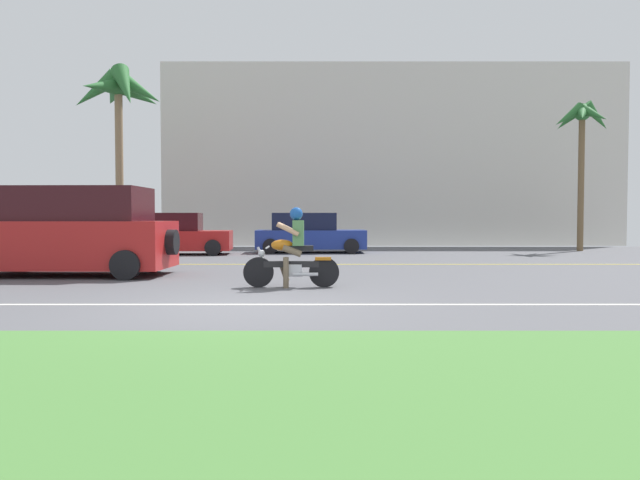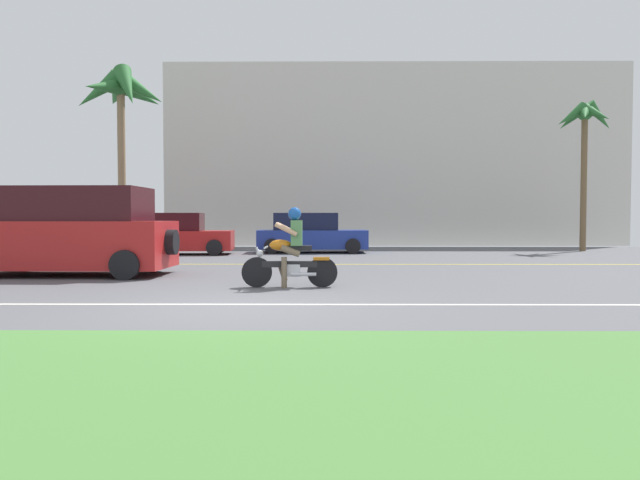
% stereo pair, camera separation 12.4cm
% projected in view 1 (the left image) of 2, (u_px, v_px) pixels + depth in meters
% --- Properties ---
extents(ground, '(56.00, 30.00, 0.04)m').
position_uv_depth(ground, '(259.00, 285.00, 11.80)').
color(ground, '#545459').
extents(grass_median, '(56.00, 3.80, 0.06)m').
position_uv_depth(grass_median, '(169.00, 380.00, 4.70)').
color(grass_median, '#477A38').
rests_on(grass_median, ground).
extents(lane_line_near, '(50.40, 0.12, 0.01)m').
position_uv_depth(lane_line_near, '(240.00, 304.00, 8.98)').
color(lane_line_near, silver).
rests_on(lane_line_near, ground).
extents(lane_line_far, '(50.40, 0.12, 0.01)m').
position_uv_depth(lane_line_far, '(277.00, 264.00, 16.72)').
color(lane_line_far, yellow).
rests_on(lane_line_far, ground).
extents(motorcyclist, '(1.82, 0.59, 1.52)m').
position_uv_depth(motorcyclist, '(291.00, 254.00, 11.20)').
color(motorcyclist, black).
rests_on(motorcyclist, ground).
extents(suv_nearby, '(4.75, 2.24, 2.02)m').
position_uv_depth(suv_nearby, '(70.00, 233.00, 13.48)').
color(suv_nearby, '#AD1E1E').
rests_on(suv_nearby, ground).
extents(parked_car_0, '(4.41, 1.85, 1.51)m').
position_uv_depth(parked_car_0, '(14.00, 235.00, 21.52)').
color(parked_car_0, '#8C939E').
rests_on(parked_car_0, ground).
extents(parked_car_1, '(4.15, 2.03, 1.49)m').
position_uv_depth(parked_car_1, '(171.00, 235.00, 21.23)').
color(parked_car_1, '#AD1E1E').
rests_on(parked_car_1, ground).
extents(parked_car_2, '(4.13, 1.90, 1.50)m').
position_uv_depth(parked_car_2, '(308.00, 234.00, 22.39)').
color(parked_car_2, navy).
rests_on(parked_car_2, ground).
extents(palm_tree_0, '(2.47, 2.49, 5.94)m').
position_uv_depth(palm_tree_0, '(581.00, 125.00, 23.31)').
color(palm_tree_0, brown).
rests_on(palm_tree_0, ground).
extents(palm_tree_1, '(3.94, 3.85, 7.40)m').
position_uv_depth(palm_tree_1, '(118.00, 97.00, 23.68)').
color(palm_tree_1, '#846B4C').
rests_on(palm_tree_1, ground).
extents(motorcyclist_distant, '(0.70, 1.54, 1.35)m').
position_uv_depth(motorcyclist_distant, '(75.00, 244.00, 16.91)').
color(motorcyclist_distant, black).
rests_on(motorcyclist_distant, ground).
extents(building_far, '(21.86, 4.00, 8.58)m').
position_uv_depth(building_far, '(388.00, 158.00, 29.63)').
color(building_far, beige).
rests_on(building_far, ground).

